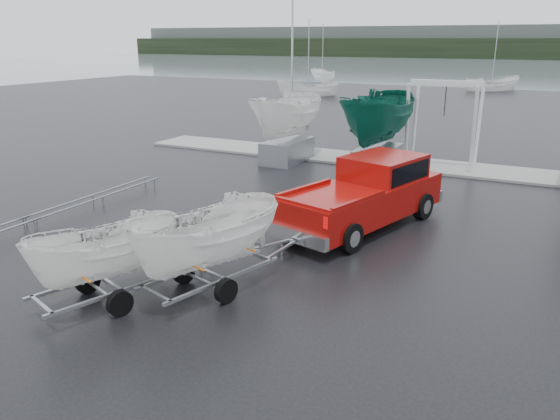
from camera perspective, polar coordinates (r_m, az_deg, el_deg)
The scene contains 15 objects.
ground_plane at distance 15.76m, azimuth 2.78°, elevation -4.74°, with size 120.00×120.00×0.00m, color black.
lake at distance 113.64m, azimuth 24.55°, elevation 12.97°, with size 300.00×300.00×0.00m, color gray.
dock at distance 27.63m, azimuth 13.96°, elevation 4.63°, with size 30.00×3.00×0.12m, color gray.
treeline at distance 183.45m, azimuth 25.99°, elevation 14.89°, with size 300.00×8.00×6.00m, color black.
far_hill at distance 191.43m, azimuth 26.16°, elevation 15.51°, with size 300.00×6.00×10.00m, color #4C5651.
pickup_truck at distance 18.24m, azimuth 9.27°, elevation 1.99°, with size 3.98×7.01×2.21m.
trailer_hitched at distance 12.85m, azimuth -7.69°, elevation 2.66°, with size 2.12×3.79×4.98m.
trailer_parked at distance 12.88m, azimuth -18.09°, elevation 0.46°, with size 2.29×3.79×4.35m.
boat_hoist at distance 26.96m, azimuth 16.79°, elevation 9.76°, with size 3.30×2.18×4.12m.
keelboat_0 at distance 27.20m, azimuth 0.80°, elevation 12.61°, with size 2.30×3.20×10.47m.
keelboat_1 at distance 25.67m, azimuth 10.57°, elevation 13.09°, with size 2.59×3.20×7.98m.
mast_rack_0 at distance 21.43m, azimuth -18.54°, elevation 1.40°, with size 0.56×6.50×0.06m.
moored_boat_0 at distance 60.29m, azimuth 2.94°, elevation 11.81°, with size 3.71×3.70×11.47m.
moored_boat_1 at distance 71.15m, azimuth 21.19°, elevation 11.55°, with size 3.75×3.73×11.50m.
moored_boat_4 at distance 84.05m, azimuth 4.42°, elevation 13.39°, with size 3.55×3.55×11.29m.
Camera 1 is at (5.91, -13.33, 5.96)m, focal length 35.00 mm.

